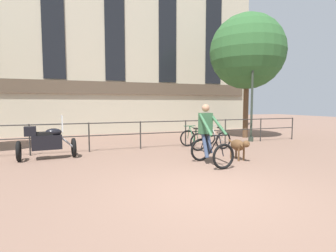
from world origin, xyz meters
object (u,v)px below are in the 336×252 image
at_px(parked_motorcycle, 46,141).
at_px(parked_bicycle_mid_left, 216,138).
at_px(cyclist_with_bike, 209,137).
at_px(parked_bicycle_near_lamp, 193,139).
at_px(street_lamp, 252,92).
at_px(dog, 239,145).

bearing_deg(parked_motorcycle, parked_bicycle_mid_left, -93.40).
bearing_deg(cyclist_with_bike, parked_motorcycle, 147.26).
bearing_deg(parked_bicycle_near_lamp, cyclist_with_bike, 77.09).
relative_size(cyclist_with_bike, parked_bicycle_mid_left, 1.51).
bearing_deg(street_lamp, cyclist_with_bike, -141.08).
bearing_deg(parked_bicycle_mid_left, street_lamp, -162.51).
bearing_deg(parked_bicycle_near_lamp, parked_motorcycle, 4.96).
relative_size(parked_motorcycle, parked_bicycle_mid_left, 1.52).
distance_m(dog, parked_motorcycle, 5.90).
xyz_separation_m(parked_motorcycle, parked_bicycle_mid_left, (6.07, 0.15, -0.20)).
relative_size(dog, street_lamp, 0.25).
xyz_separation_m(cyclist_with_bike, parked_motorcycle, (-4.36, 2.32, -0.20)).
bearing_deg(parked_bicycle_near_lamp, parked_bicycle_mid_left, -176.69).
bearing_deg(parked_bicycle_near_lamp, dog, 103.16).
distance_m(parked_motorcycle, street_lamp, 8.62).
bearing_deg(cyclist_with_bike, street_lamp, 34.21).
distance_m(dog, parked_bicycle_mid_left, 2.40).
xyz_separation_m(cyclist_with_bike, dog, (1.12, 0.14, -0.32)).
bearing_deg(parked_bicycle_near_lamp, street_lamp, -163.19).
height_order(cyclist_with_bike, parked_bicycle_mid_left, cyclist_with_bike).
relative_size(parked_motorcycle, parked_bicycle_near_lamp, 1.49).
relative_size(parked_bicycle_near_lamp, street_lamp, 0.29).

